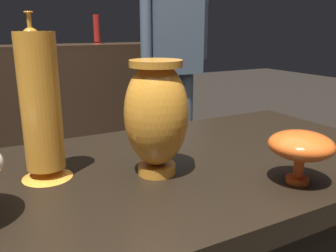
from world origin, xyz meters
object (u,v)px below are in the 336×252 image
(vase_centerpiece, at_px, (156,114))
(shelf_vase_far_right, at_px, (154,31))
(vase_left_accent, at_px, (301,146))
(vase_tall_behind, at_px, (41,112))
(visitor_near_right, at_px, (175,48))
(shelf_vase_center, at_px, (31,35))
(shelf_vase_right, at_px, (97,30))

(vase_centerpiece, bearing_deg, shelf_vase_far_right, 63.71)
(vase_left_accent, xyz_separation_m, shelf_vase_far_right, (0.88, 2.44, 0.21))
(vase_centerpiece, distance_m, vase_tall_behind, 0.24)
(vase_tall_behind, xyz_separation_m, shelf_vase_far_right, (1.34, 2.17, 0.14))
(vase_tall_behind, bearing_deg, visitor_near_right, 50.65)
(vase_centerpiece, bearing_deg, vase_left_accent, -37.68)
(vase_left_accent, bearing_deg, shelf_vase_center, 93.79)
(shelf_vase_far_right, bearing_deg, vase_tall_behind, -121.65)
(shelf_vase_center, distance_m, visitor_near_right, 1.18)
(shelf_vase_right, height_order, visitor_near_right, visitor_near_right)
(visitor_near_right, bearing_deg, shelf_vase_right, -73.53)
(vase_tall_behind, distance_m, visitor_near_right, 1.64)
(shelf_vase_center, height_order, visitor_near_right, visitor_near_right)
(shelf_vase_right, distance_m, shelf_vase_far_right, 0.52)
(vase_left_accent, relative_size, shelf_vase_center, 0.54)
(shelf_vase_far_right, bearing_deg, shelf_vase_right, 178.32)
(vase_centerpiece, bearing_deg, vase_tall_behind, 156.99)
(vase_centerpiece, relative_size, vase_left_accent, 1.87)
(vase_centerpiece, height_order, shelf_vase_far_right, shelf_vase_far_right)
(vase_centerpiece, distance_m, shelf_vase_center, 2.28)
(vase_left_accent, height_order, shelf_vase_center, shelf_vase_center)
(shelf_vase_center, xyz_separation_m, visitor_near_right, (0.74, -0.91, -0.07))
(vase_left_accent, xyz_separation_m, visitor_near_right, (0.58, 1.54, 0.11))
(shelf_vase_far_right, bearing_deg, vase_left_accent, -109.74)
(vase_tall_behind, bearing_deg, shelf_vase_center, 82.27)
(vase_centerpiece, bearing_deg, visitor_near_right, 58.95)
(shelf_vase_center, relative_size, visitor_near_right, 0.15)
(vase_left_accent, distance_m, shelf_vase_far_right, 2.61)
(shelf_vase_far_right, bearing_deg, visitor_near_right, -108.34)
(vase_centerpiece, xyz_separation_m, shelf_vase_center, (0.08, 2.27, 0.13))
(shelf_vase_center, bearing_deg, vase_tall_behind, -97.73)
(shelf_vase_right, distance_m, shelf_vase_center, 0.52)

